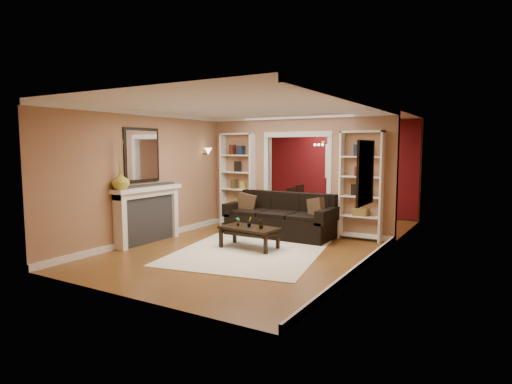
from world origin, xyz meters
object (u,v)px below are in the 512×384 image
Objects in this scene: bookshelf_left at (238,180)px; fireplace at (149,215)px; coffee_table at (249,238)px; bookshelf_right at (361,186)px; dining_table at (322,209)px; sofa at (280,215)px.

bookshelf_left reaches higher than fireplace.
coffee_table is 2.66m from bookshelf_right.
bookshelf_left is (-1.50, 1.91, 0.94)m from coffee_table.
bookshelf_right is 2.56m from dining_table.
bookshelf_right is at bearing 0.00° from bookshelf_left.
coffee_table is at bearing -130.05° from bookshelf_right.
bookshelf_left is at bearing 77.95° from fireplace.
bookshelf_right is (1.62, 0.58, 0.68)m from sofa.
fireplace is at bearing -156.94° from coffee_table.
dining_table is at bearing 95.92° from coffee_table.
bookshelf_left is 2.51m from dining_table.
coffee_table is 0.49× the size of bookshelf_left.
fireplace is at bearing -102.05° from bookshelf_left.
bookshelf_left is at bearing 158.57° from sofa.
coffee_table is at bearing 16.98° from fireplace.
coffee_table is 0.66× the size of fireplace.
bookshelf_right is (1.60, 1.91, 0.94)m from coffee_table.
sofa is 1.34× the size of dining_table.
dining_table is (0.01, 3.74, 0.11)m from coffee_table.
sofa reaches higher than coffee_table.
coffee_table is 0.62× the size of dining_table.
bookshelf_left is at bearing 180.00° from bookshelf_right.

